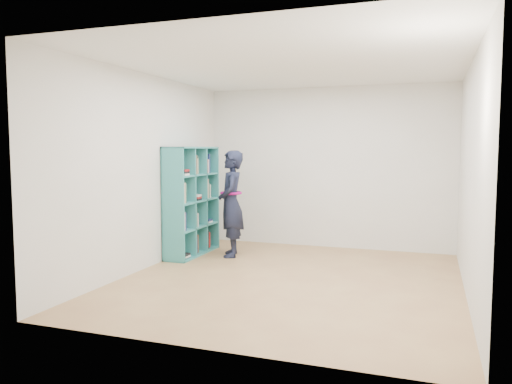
% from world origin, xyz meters
% --- Properties ---
extents(floor, '(4.50, 4.50, 0.00)m').
position_xyz_m(floor, '(0.00, 0.00, 0.00)').
color(floor, '#936643').
rests_on(floor, ground).
extents(ceiling, '(4.50, 4.50, 0.00)m').
position_xyz_m(ceiling, '(0.00, 0.00, 2.60)').
color(ceiling, white).
rests_on(ceiling, wall_back).
extents(wall_left, '(0.02, 4.50, 2.60)m').
position_xyz_m(wall_left, '(-2.00, 0.00, 1.30)').
color(wall_left, silver).
rests_on(wall_left, floor).
extents(wall_right, '(0.02, 4.50, 2.60)m').
position_xyz_m(wall_right, '(2.00, 0.00, 1.30)').
color(wall_right, silver).
rests_on(wall_right, floor).
extents(wall_back, '(4.00, 0.02, 2.60)m').
position_xyz_m(wall_back, '(0.00, 2.25, 1.30)').
color(wall_back, silver).
rests_on(wall_back, floor).
extents(wall_front, '(4.00, 0.02, 2.60)m').
position_xyz_m(wall_front, '(0.00, -2.25, 1.30)').
color(wall_front, silver).
rests_on(wall_front, floor).
extents(bookshelf, '(0.36, 1.23, 1.64)m').
position_xyz_m(bookshelf, '(-1.84, 0.99, 0.80)').
color(bookshelf, teal).
rests_on(bookshelf, floor).
extents(person, '(0.56, 0.68, 1.58)m').
position_xyz_m(person, '(-1.20, 1.07, 0.79)').
color(person, black).
rests_on(person, floor).
extents(smartphone, '(0.05, 0.09, 0.14)m').
position_xyz_m(smartphone, '(-1.38, 1.10, 0.90)').
color(smartphone, silver).
rests_on(smartphone, person).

